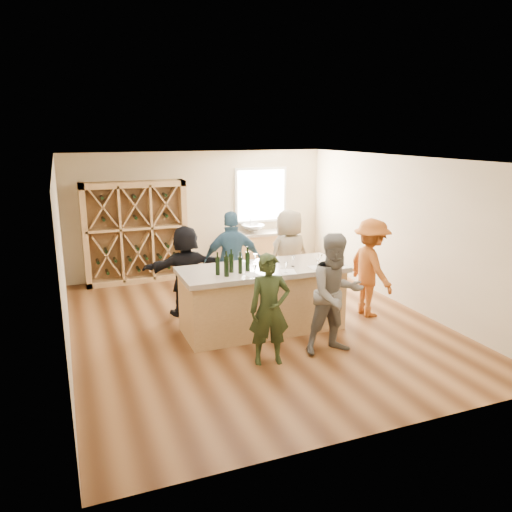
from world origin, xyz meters
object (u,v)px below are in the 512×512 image
object	(u,v)px
wine_bottle_e	(248,261)
tasting_counter_base	(262,301)
wine_rack	(136,233)
sink	(253,228)
person_near_left	(269,310)
wine_bottle_d	(240,265)
wine_bottle_a	(218,266)
person_near_right	(336,294)
wine_bottle_b	(226,266)
person_server	(371,268)
person_far_left	(186,270)
person_far_right	(289,257)
wine_bottle_c	(231,263)
person_far_mid	(233,262)

from	to	relation	value
wine_bottle_e	tasting_counter_base	bearing A→B (deg)	20.56
wine_rack	sink	bearing A→B (deg)	-1.49
wine_bottle_e	person_near_left	bearing A→B (deg)	-93.73
wine_rack	wine_bottle_d	xyz separation A→B (m)	(1.07, -3.75, 0.11)
wine_bottle_a	person_near_right	bearing A→B (deg)	-35.20
tasting_counter_base	wine_bottle_d	distance (m)	0.87
sink	person_near_left	xyz separation A→B (m)	(-1.54, -4.65, -0.21)
wine_bottle_b	person_near_right	bearing A→B (deg)	-33.61
wine_bottle_b	person_server	size ratio (longest dim) A/B	0.18
wine_bottle_e	wine_bottle_b	bearing A→B (deg)	-157.21
wine_rack	person_far_left	size ratio (longest dim) A/B	1.35
person_near_right	person_far_right	world-z (taller)	person_near_right
wine_bottle_c	person_near_right	bearing A→B (deg)	-41.76
wine_bottle_c	person_far_right	world-z (taller)	person_far_right
wine_bottle_a	person_far_left	distance (m)	1.42
wine_bottle_c	person_server	size ratio (longest dim) A/B	0.17
wine_rack	tasting_counter_base	bearing A→B (deg)	-66.69
wine_rack	person_far_right	bearing A→B (deg)	-44.52
wine_bottle_a	person_server	bearing A→B (deg)	1.98
wine_bottle_a	wine_bottle_c	xyz separation A→B (m)	(0.24, 0.06, 0.00)
sink	wine_bottle_c	bearing A→B (deg)	-115.95
person_far_mid	person_far_right	xyz separation A→B (m)	(1.14, 0.02, -0.02)
wine_bottle_b	wine_rack	bearing A→B (deg)	102.06
tasting_counter_base	person_far_left	size ratio (longest dim) A/B	1.59
wine_bottle_a	person_server	world-z (taller)	person_server
person_near_left	person_near_right	bearing A→B (deg)	9.72
wine_bottle_b	wine_bottle_e	size ratio (longest dim) A/B	1.02
person_far_right	person_server	bearing A→B (deg)	121.54
sink	wine_bottle_d	size ratio (longest dim) A/B	2.05
wine_bottle_d	person_near_left	distance (m)	1.06
wine_bottle_e	wine_rack	bearing A→B (deg)	108.52
person_far_mid	wine_bottle_b	bearing A→B (deg)	78.74
person_server	person_far_left	size ratio (longest dim) A/B	1.08
wine_bottle_a	wine_bottle_d	size ratio (longest dim) A/B	1.07
sink	wine_bottle_a	distance (m)	4.14
tasting_counter_base	wine_bottle_c	distance (m)	0.93
person_far_mid	person_far_left	world-z (taller)	person_far_mid
wine_bottle_e	person_far_right	xyz separation A→B (m)	(1.28, 1.19, -0.33)
person_far_mid	person_far_right	size ratio (longest dim) A/B	1.02
wine_bottle_d	wine_rack	bearing A→B (deg)	105.92
sink	person_far_right	size ratio (longest dim) A/B	0.30
wine_bottle_b	person_server	xyz separation A→B (m)	(2.76, 0.23, -0.36)
wine_bottle_b	wine_bottle_a	bearing A→B (deg)	128.25
person_near_left	person_far_left	bearing A→B (deg)	115.85
person_near_right	person_far_left	size ratio (longest dim) A/B	1.11
wine_bottle_a	person_far_mid	bearing A→B (deg)	61.82
wine_bottle_c	wine_bottle_e	distance (m)	0.27
wine_bottle_b	wine_bottle_d	distance (m)	0.26
person_far_mid	person_near_left	bearing A→B (deg)	95.60
wine_bottle_b	person_near_right	world-z (taller)	person_near_right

